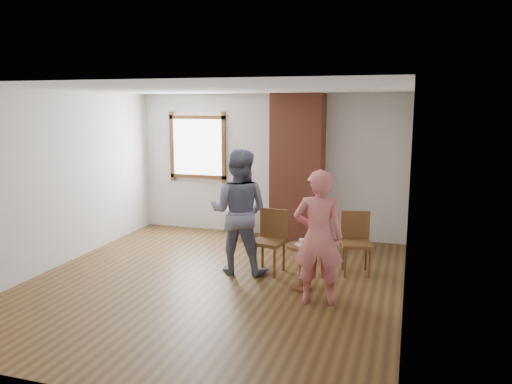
{
  "coord_description": "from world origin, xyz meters",
  "views": [
    {
      "loc": [
        2.5,
        -6.03,
        2.43
      ],
      "look_at": [
        0.37,
        0.8,
        1.15
      ],
      "focal_mm": 35.0,
      "sensor_mm": 36.0,
      "label": 1
    }
  ],
  "objects_px": {
    "person_pink": "(318,237)",
    "dining_chair_left": "(270,237)",
    "dining_chair_right": "(356,239)",
    "side_table": "(301,259)",
    "man": "(239,212)",
    "stoneware_crock": "(237,223)"
  },
  "relations": [
    {
      "from": "man",
      "to": "stoneware_crock",
      "type": "bearing_deg",
      "value": -72.6
    },
    {
      "from": "stoneware_crock",
      "to": "dining_chair_right",
      "type": "xyz_separation_m",
      "value": [
        2.31,
        -1.36,
        0.24
      ]
    },
    {
      "from": "person_pink",
      "to": "stoneware_crock",
      "type": "bearing_deg",
      "value": -63.35
    },
    {
      "from": "side_table",
      "to": "person_pink",
      "type": "bearing_deg",
      "value": -54.19
    },
    {
      "from": "stoneware_crock",
      "to": "dining_chair_left",
      "type": "relative_size",
      "value": 0.56
    },
    {
      "from": "dining_chair_right",
      "to": "person_pink",
      "type": "height_order",
      "value": "person_pink"
    },
    {
      "from": "dining_chair_right",
      "to": "man",
      "type": "distance_m",
      "value": 1.73
    },
    {
      "from": "dining_chair_right",
      "to": "man",
      "type": "height_order",
      "value": "man"
    },
    {
      "from": "man",
      "to": "side_table",
      "type": "bearing_deg",
      "value": 155.94
    },
    {
      "from": "dining_chair_right",
      "to": "person_pink",
      "type": "xyz_separation_m",
      "value": [
        -0.32,
        -1.28,
        0.33
      ]
    },
    {
      "from": "dining_chair_left",
      "to": "person_pink",
      "type": "height_order",
      "value": "person_pink"
    },
    {
      "from": "dining_chair_right",
      "to": "side_table",
      "type": "distance_m",
      "value": 1.07
    },
    {
      "from": "dining_chair_right",
      "to": "stoneware_crock",
      "type": "bearing_deg",
      "value": 136.24
    },
    {
      "from": "dining_chair_left",
      "to": "man",
      "type": "relative_size",
      "value": 0.51
    },
    {
      "from": "dining_chair_left",
      "to": "dining_chair_right",
      "type": "height_order",
      "value": "dining_chair_left"
    },
    {
      "from": "dining_chair_left",
      "to": "man",
      "type": "bearing_deg",
      "value": -149.42
    },
    {
      "from": "dining_chair_left",
      "to": "dining_chair_right",
      "type": "xyz_separation_m",
      "value": [
        1.19,
        0.32,
        -0.01
      ]
    },
    {
      "from": "dining_chair_right",
      "to": "side_table",
      "type": "bearing_deg",
      "value": -138.21
    },
    {
      "from": "person_pink",
      "to": "side_table",
      "type": "bearing_deg",
      "value": -64.57
    },
    {
      "from": "dining_chair_left",
      "to": "side_table",
      "type": "relative_size",
      "value": 1.51
    },
    {
      "from": "person_pink",
      "to": "dining_chair_left",
      "type": "bearing_deg",
      "value": -58.26
    },
    {
      "from": "stoneware_crock",
      "to": "dining_chair_right",
      "type": "height_order",
      "value": "dining_chair_right"
    }
  ]
}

